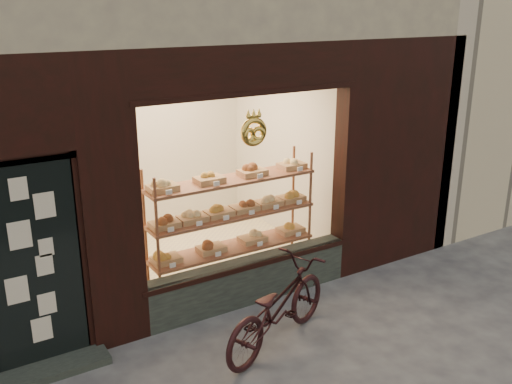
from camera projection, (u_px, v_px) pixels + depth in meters
display_shelf at (232, 224)px, 7.15m from camera, size 2.20×0.45×1.70m
bicycle at (277, 306)px, 6.04m from camera, size 1.82×1.20×0.90m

